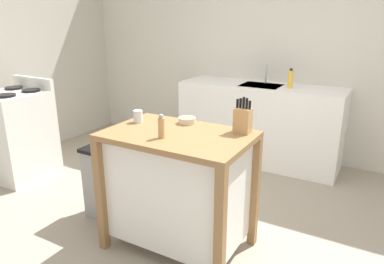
% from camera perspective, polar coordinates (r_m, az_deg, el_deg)
% --- Properties ---
extents(ground_plane, '(6.65, 6.65, 0.00)m').
position_cam_1_polar(ground_plane, '(2.90, 1.59, -16.84)').
color(ground_plane, gray).
rests_on(ground_plane, ground).
extents(wall_back, '(5.65, 0.10, 2.60)m').
position_cam_1_polar(wall_back, '(4.39, 15.19, 12.75)').
color(wall_back, beige).
rests_on(wall_back, ground).
extents(wall_left, '(0.10, 2.72, 2.60)m').
position_cam_1_polar(wall_left, '(4.88, -24.91, 12.21)').
color(wall_left, beige).
rests_on(wall_left, ground).
extents(kitchen_island, '(1.00, 0.65, 0.90)m').
position_cam_1_polar(kitchen_island, '(2.59, -2.20, -8.48)').
color(kitchen_island, olive).
rests_on(kitchen_island, ground).
extents(knife_block, '(0.11, 0.09, 0.25)m').
position_cam_1_polar(knife_block, '(2.44, 8.13, 1.97)').
color(knife_block, tan).
rests_on(knife_block, kitchen_island).
extents(bowl_ceramic_wide, '(0.13, 0.13, 0.05)m').
position_cam_1_polar(bowl_ceramic_wide, '(2.65, -0.81, 1.90)').
color(bowl_ceramic_wide, beige).
rests_on(bowl_ceramic_wide, kitchen_island).
extents(drinking_cup, '(0.07, 0.07, 0.09)m').
position_cam_1_polar(drinking_cup, '(2.70, -8.64, 2.49)').
color(drinking_cup, silver).
rests_on(drinking_cup, kitchen_island).
extents(pepper_grinder, '(0.04, 0.04, 0.16)m').
position_cam_1_polar(pepper_grinder, '(2.32, -4.93, 0.85)').
color(pepper_grinder, tan).
rests_on(pepper_grinder, kitchen_island).
extents(trash_bin, '(0.36, 0.28, 0.63)m').
position_cam_1_polar(trash_bin, '(3.13, -13.27, -7.84)').
color(trash_bin, gray).
rests_on(trash_bin, ground).
extents(sink_counter, '(1.85, 0.60, 0.91)m').
position_cam_1_polar(sink_counter, '(4.26, 10.70, 1.38)').
color(sink_counter, white).
rests_on(sink_counter, ground).
extents(sink_faucet, '(0.02, 0.02, 0.22)m').
position_cam_1_polar(sink_faucet, '(4.27, 11.77, 9.14)').
color(sink_faucet, '#B7BCC1').
rests_on(sink_faucet, sink_counter).
extents(bottle_spray_cleaner, '(0.05, 0.05, 0.21)m').
position_cam_1_polar(bottle_spray_cleaner, '(4.02, 15.46, 8.18)').
color(bottle_spray_cleaner, yellow).
rests_on(bottle_spray_cleaner, sink_counter).
extents(stove, '(0.60, 0.60, 1.03)m').
position_cam_1_polar(stove, '(4.21, -26.19, -0.33)').
color(stove, white).
rests_on(stove, ground).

